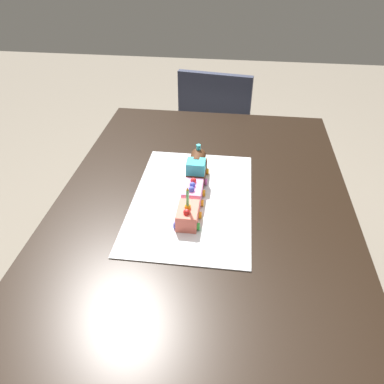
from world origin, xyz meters
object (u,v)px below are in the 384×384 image
(dining_table, at_px, (203,222))
(chair, at_px, (217,131))
(cake_car_hopper_coral, at_px, (188,215))
(cake_car_tanker_bubblegum, at_px, (192,193))
(cake_locomotive, at_px, (197,168))
(birthday_candle, at_px, (188,196))

(dining_table, relative_size, chair, 1.63)
(chair, relative_size, cake_car_hopper_coral, 8.60)
(cake_car_tanker_bubblegum, bearing_deg, cake_car_hopper_coral, 0.00)
(dining_table, xyz_separation_m, chair, (-1.03, -0.02, -0.16))
(cake_locomotive, relative_size, cake_car_hopper_coral, 1.40)
(cake_car_tanker_bubblegum, relative_size, cake_car_hopper_coral, 1.00)
(cake_locomotive, bearing_deg, cake_car_hopper_coral, -0.00)
(birthday_candle, bearing_deg, cake_locomotive, 180.00)
(birthday_candle, bearing_deg, chair, 179.08)
(dining_table, bearing_deg, cake_car_hopper_coral, -15.08)
(cake_locomotive, height_order, cake_car_tanker_bubblegum, cake_locomotive)
(dining_table, relative_size, cake_car_hopper_coral, 14.00)
(cake_car_tanker_bubblegum, bearing_deg, birthday_candle, 0.00)
(chair, distance_m, cake_locomotive, 0.97)
(dining_table, height_order, cake_car_hopper_coral, cake_car_hopper_coral)
(dining_table, distance_m, cake_car_hopper_coral, 0.20)
(chair, distance_m, birthday_candle, 1.23)
(dining_table, bearing_deg, chair, -179.03)
(dining_table, xyz_separation_m, cake_locomotive, (-0.11, -0.04, 0.16))
(dining_table, height_order, birthday_candle, birthday_candle)
(cake_locomotive, distance_m, cake_car_hopper_coral, 0.25)
(cake_car_hopper_coral, bearing_deg, cake_locomotive, 180.00)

